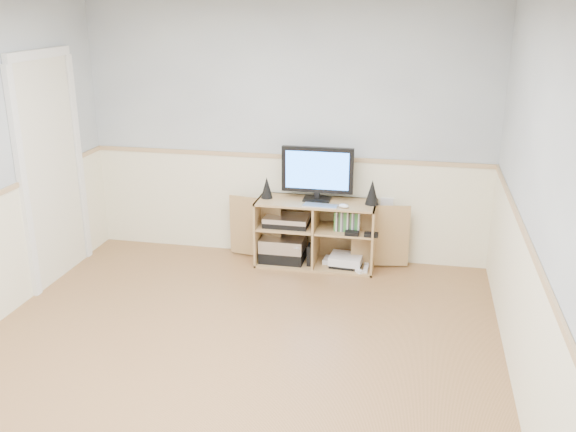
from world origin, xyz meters
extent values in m
cube|color=#AC7B4C|center=(0.00, 0.00, -0.01)|extent=(4.00, 4.50, 0.02)
cube|color=silver|center=(2.01, 0.00, 1.25)|extent=(0.02, 4.50, 2.50)
cube|color=silver|center=(0.00, 2.26, 1.25)|extent=(4.00, 0.02, 2.50)
cube|color=#F5EEC8|center=(0.00, 2.24, 0.50)|extent=(4.00, 0.01, 1.00)
cube|color=tan|center=(0.00, 2.23, 1.02)|extent=(4.00, 0.02, 0.04)
cube|color=#EEEACF|center=(-1.98, 1.30, 1.00)|extent=(0.03, 0.82, 2.00)
cube|color=tan|center=(0.34, 2.00, 0.01)|extent=(1.15, 0.43, 0.02)
cube|color=tan|center=(0.34, 2.00, 0.64)|extent=(1.15, 0.43, 0.02)
cube|color=tan|center=(-0.22, 2.00, 0.33)|extent=(0.02, 0.43, 0.65)
cube|color=tan|center=(0.90, 2.00, 0.33)|extent=(0.02, 0.43, 0.65)
cube|color=tan|center=(0.34, 2.21, 0.33)|extent=(1.15, 0.02, 0.65)
cube|color=tan|center=(0.34, 2.00, 0.33)|extent=(0.02, 0.41, 0.61)
cube|color=tan|center=(0.05, 2.00, 0.38)|extent=(0.54, 0.39, 0.02)
cube|color=tan|center=(0.63, 2.00, 0.38)|extent=(0.54, 0.39, 0.02)
cube|color=tan|center=(-0.28, 2.06, 0.33)|extent=(0.55, 0.11, 0.61)
cube|color=tan|center=(0.96, 2.06, 0.33)|extent=(0.55, 0.11, 0.61)
cube|color=black|center=(0.34, 2.05, 0.66)|extent=(0.26, 0.18, 0.02)
cube|color=black|center=(0.34, 2.05, 0.70)|extent=(0.05, 0.04, 0.06)
cube|color=black|center=(0.34, 2.05, 0.95)|extent=(0.69, 0.05, 0.44)
cube|color=blue|center=(0.34, 2.03, 0.95)|extent=(0.60, 0.01, 0.36)
cone|color=black|center=(-0.15, 2.02, 0.75)|extent=(0.11, 0.11, 0.21)
cone|color=black|center=(0.87, 2.02, 0.77)|extent=(0.13, 0.13, 0.24)
cube|color=silver|center=(0.40, 1.86, 0.66)|extent=(0.33, 0.15, 0.01)
ellipsoid|color=white|center=(0.62, 1.86, 0.67)|extent=(0.11, 0.09, 0.04)
cube|color=black|center=(0.01, 2.00, 0.07)|extent=(0.43, 0.32, 0.11)
cube|color=silver|center=(0.01, 2.00, 0.20)|extent=(0.43, 0.32, 0.13)
cube|color=black|center=(0.05, 2.00, 0.42)|extent=(0.43, 0.30, 0.05)
cube|color=silver|center=(0.05, 2.00, 0.46)|extent=(0.43, 0.30, 0.05)
cube|color=black|center=(0.29, 1.95, 0.12)|extent=(0.04, 0.14, 0.20)
cube|color=white|center=(0.53, 2.03, 0.04)|extent=(0.22, 0.17, 0.05)
cube|color=black|center=(0.65, 1.98, 0.04)|extent=(0.32, 0.26, 0.03)
cube|color=white|center=(0.65, 1.98, 0.09)|extent=(0.33, 0.28, 0.08)
cube|color=white|center=(0.85, 1.90, 0.04)|extent=(0.04, 0.14, 0.03)
cube|color=white|center=(0.83, 2.06, 0.04)|extent=(0.09, 0.15, 0.03)
cube|color=#3F8C3F|center=(0.65, 1.98, 0.48)|extent=(0.24, 0.13, 0.19)
cube|color=white|center=(1.00, 2.23, 0.60)|extent=(0.12, 0.03, 0.12)
camera|label=1|loc=(1.26, -3.77, 2.48)|focal=40.00mm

